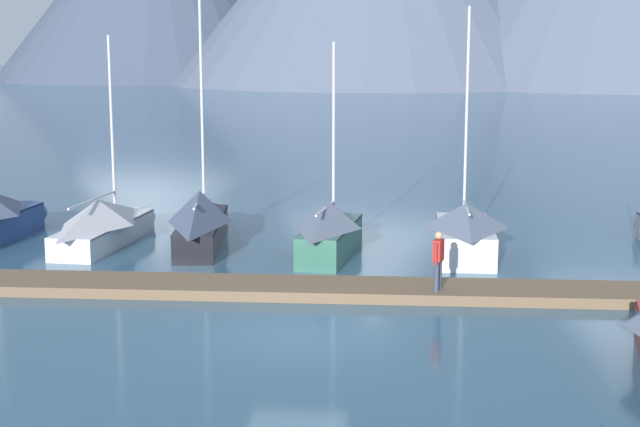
{
  "coord_description": "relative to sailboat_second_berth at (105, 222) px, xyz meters",
  "views": [
    {
      "loc": [
        2.91,
        -21.93,
        6.98
      ],
      "look_at": [
        0.0,
        6.0,
        2.0
      ],
      "focal_mm": 52.41,
      "sensor_mm": 36.0,
      "label": 1
    }
  ],
  "objects": [
    {
      "name": "ground_plane",
      "position": [
        8.22,
        -10.13,
        -0.81
      ],
      "size": [
        700.0,
        700.0,
        0.0
      ],
      "primitive_type": "plane",
      "color": "#335B75"
    },
    {
      "name": "dock",
      "position": [
        8.22,
        -6.13,
        -0.67
      ],
      "size": [
        28.98,
        2.99,
        0.3
      ],
      "color": "brown",
      "rests_on": "ground"
    },
    {
      "name": "sailboat_second_berth",
      "position": [
        0.0,
        0.0,
        0.0
      ],
      "size": [
        2.14,
        7.4,
        7.45
      ],
      "color": "white",
      "rests_on": "ground"
    },
    {
      "name": "sailboat_mid_dock_port",
      "position": [
        3.51,
        0.24,
        0.16
      ],
      "size": [
        2.3,
        7.76,
        9.43
      ],
      "color": "black",
      "rests_on": "ground"
    },
    {
      "name": "sailboat_mid_dock_starboard",
      "position": [
        8.26,
        -0.99,
        0.13
      ],
      "size": [
        2.03,
        5.94,
        7.2
      ],
      "color": "#336B56",
      "rests_on": "ground"
    },
    {
      "name": "sailboat_far_berth",
      "position": [
        12.79,
        -0.55,
        0.09
      ],
      "size": [
        2.07,
        5.81,
        8.37
      ],
      "color": "silver",
      "rests_on": "ground"
    },
    {
      "name": "person_on_dock",
      "position": [
        11.78,
        -6.55,
        0.45
      ],
      "size": [
        0.33,
        0.56,
        1.69
      ],
      "color": "#384256",
      "rests_on": "dock"
    }
  ]
}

